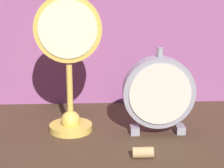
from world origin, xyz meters
name	(u,v)px	position (x,y,z in m)	size (l,w,h in m)	color
ground_plane	(114,149)	(0.00, 0.00, 0.00)	(4.00, 4.00, 0.00)	#422D1E
pocket_watch_on_stand	(69,64)	(-0.10, 0.11, 0.16)	(0.15, 0.10, 0.34)	gold
mantel_clock_silver	(159,93)	(0.11, 0.08, 0.10)	(0.16, 0.04, 0.20)	gray
wine_cork	(143,152)	(0.05, -0.05, 0.01)	(0.02, 0.02, 0.04)	tan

